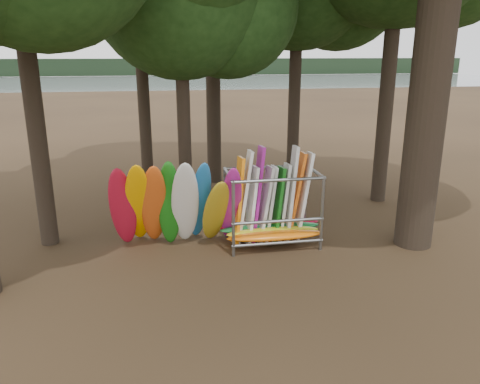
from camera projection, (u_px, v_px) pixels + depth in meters
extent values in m
plane|color=#47331E|center=(259.00, 255.00, 13.06)|extent=(120.00, 120.00, 0.00)
plane|color=gray|center=(172.00, 90.00, 69.63)|extent=(160.00, 160.00, 0.00)
cube|color=black|center=(164.00, 67.00, 116.21)|extent=(160.00, 4.00, 4.00)
cylinder|color=black|center=(21.00, 9.00, 12.01)|extent=(0.50, 0.50, 12.96)
cylinder|color=black|center=(140.00, 37.00, 16.26)|extent=(0.43, 0.43, 11.86)
cylinder|color=black|center=(212.00, 10.00, 18.52)|extent=(0.60, 0.60, 14.07)
cylinder|color=black|center=(296.00, 60.00, 18.54)|extent=(0.48, 0.48, 10.29)
cylinder|color=black|center=(183.00, 89.00, 14.90)|extent=(0.43, 0.43, 8.60)
cylinder|color=black|center=(391.00, 41.00, 16.26)|extent=(0.53, 0.53, 11.62)
ellipsoid|color=#AE122A|center=(123.00, 208.00, 12.99)|extent=(0.80, 1.50, 2.69)
ellipsoid|color=#FFAA00|center=(138.00, 204.00, 13.03)|extent=(0.82, 2.11, 2.86)
ellipsoid|color=#D35016|center=(154.00, 205.00, 13.10)|extent=(0.84, 1.77, 2.77)
ellipsoid|color=#166613|center=(169.00, 204.00, 13.16)|extent=(0.68, 1.05, 2.73)
ellipsoid|color=silver|center=(185.00, 204.00, 13.05)|extent=(0.78, 1.70, 2.84)
ellipsoid|color=#1E6EB8|center=(200.00, 202.00, 13.34)|extent=(0.80, 1.85, 2.79)
ellipsoid|color=#AE8F1A|center=(216.00, 212.00, 13.29)|extent=(0.94, 1.70, 2.30)
ellipsoid|color=#9E1C78|center=(231.00, 205.00, 13.30)|extent=(0.66, 1.65, 2.66)
ellipsoid|color=orange|center=(276.00, 236.00, 13.29)|extent=(2.83, 0.55, 0.24)
ellipsoid|color=yellow|center=(273.00, 232.00, 13.56)|extent=(2.76, 0.55, 0.24)
ellipsoid|color=#197133|center=(270.00, 228.00, 13.90)|extent=(3.03, 0.55, 0.24)
ellipsoid|color=#B30D2F|center=(268.00, 224.00, 14.19)|extent=(3.22, 0.55, 0.24)
cube|color=orange|center=(238.00, 202.00, 13.45)|extent=(0.36, 0.80, 2.61)
cube|color=white|center=(244.00, 198.00, 13.57)|extent=(0.54, 0.78, 2.76)
cube|color=silver|center=(251.00, 206.00, 13.57)|extent=(0.42, 0.78, 2.32)
cube|color=#9D1A89|center=(257.00, 195.00, 13.66)|extent=(0.43, 0.80, 2.87)
cube|color=silver|center=(264.00, 205.00, 13.65)|extent=(0.54, 0.79, 2.30)
cube|color=silver|center=(270.00, 204.00, 13.82)|extent=(0.40, 0.75, 2.26)
cube|color=#176719|center=(277.00, 205.00, 13.71)|extent=(0.39, 0.77, 2.27)
cube|color=silver|center=(283.00, 203.00, 13.83)|extent=(0.39, 0.76, 2.33)
cube|color=silver|center=(291.00, 195.00, 13.67)|extent=(0.42, 0.78, 2.87)
cube|color=orange|center=(295.00, 196.00, 13.92)|extent=(0.62, 0.75, 2.64)
cube|color=white|center=(303.00, 197.00, 13.80)|extent=(0.55, 0.76, 2.66)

